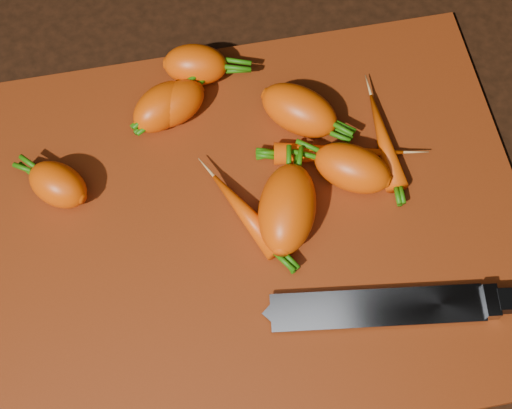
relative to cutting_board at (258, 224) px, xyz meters
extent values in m
cube|color=black|center=(0.00, 0.00, -0.01)|extent=(2.00, 2.00, 0.01)
cube|color=maroon|center=(0.00, 0.00, 0.00)|extent=(0.50, 0.40, 0.01)
ellipsoid|color=#E74600|center=(-0.07, 0.13, 0.03)|extent=(0.08, 0.07, 0.04)
ellipsoid|color=#E74600|center=(-0.18, 0.06, 0.03)|extent=(0.07, 0.07, 0.04)
ellipsoid|color=#E74600|center=(0.06, 0.10, 0.03)|extent=(0.09, 0.09, 0.05)
ellipsoid|color=#E74600|center=(0.03, 0.00, 0.03)|extent=(0.08, 0.10, 0.05)
ellipsoid|color=#E74600|center=(-0.06, 0.13, 0.03)|extent=(0.07, 0.06, 0.04)
ellipsoid|color=#E74600|center=(-0.03, 0.17, 0.03)|extent=(0.07, 0.05, 0.04)
ellipsoid|color=#E74600|center=(0.09, 0.03, 0.03)|extent=(0.09, 0.08, 0.04)
ellipsoid|color=#E74600|center=(0.13, 0.06, 0.02)|extent=(0.02, 0.10, 0.02)
ellipsoid|color=#E74600|center=(0.09, 0.05, 0.02)|extent=(0.13, 0.04, 0.02)
ellipsoid|color=#E74600|center=(-0.01, 0.01, 0.02)|extent=(0.07, 0.10, 0.02)
cube|color=gray|center=(-0.01, -0.09, 0.01)|extent=(0.19, 0.06, 0.00)
cube|color=gray|center=(0.09, -0.10, 0.01)|extent=(0.02, 0.03, 0.01)
cube|color=black|center=(0.15, -0.11, 0.01)|extent=(0.11, 0.03, 0.02)
cylinder|color=#B2B2B7|center=(0.13, -0.11, 0.02)|extent=(0.01, 0.01, 0.00)
camera|label=1|loc=(-0.05, -0.25, 0.62)|focal=50.00mm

